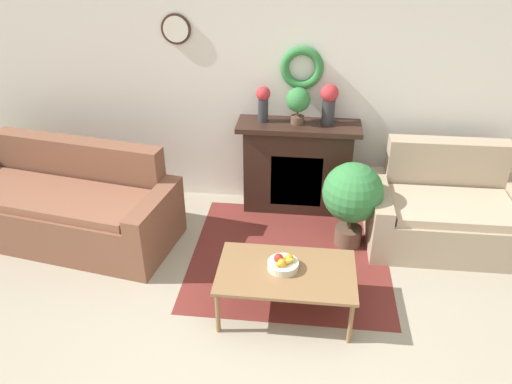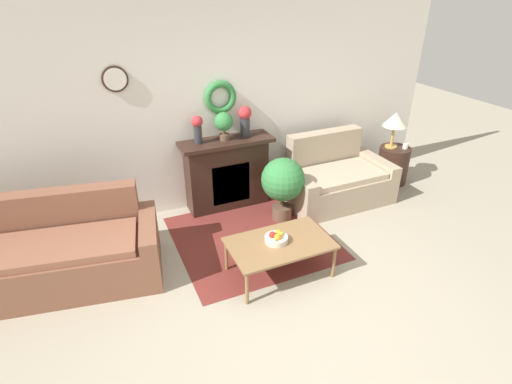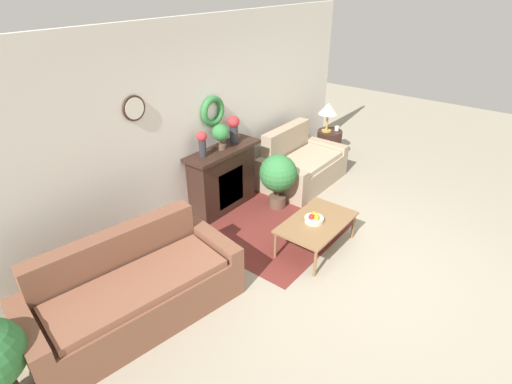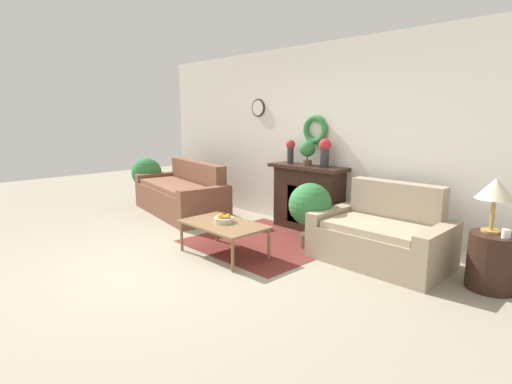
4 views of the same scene
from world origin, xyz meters
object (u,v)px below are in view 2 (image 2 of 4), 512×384
Objects in this scene: vase_on_mantel_right at (245,119)px; potted_plant_floor_by_loveseat at (283,182)px; fireplace at (227,173)px; potted_plant_on_mantel at (224,123)px; loveseat_right at (334,179)px; coffee_table at (280,245)px; couch_left at (53,255)px; side_table_by_loveseat at (393,165)px; vase_on_mantel_left at (197,127)px; table_lamp at (395,120)px; mug at (406,146)px; fruit_bowl at (276,238)px.

vase_on_mantel_right reaches higher than potted_plant_floor_by_loveseat.
vase_on_mantel_right is 0.47× the size of potted_plant_floor_by_loveseat.
potted_plant_on_mantel is (-0.02, -0.01, 0.70)m from fireplace.
potted_plant_on_mantel is at bearing 163.68° from loveseat_right.
couch_left is at bearing 158.83° from coffee_table.
vase_on_mantel_left reaches higher than side_table_by_loveseat.
vase_on_mantel_left is 0.64m from vase_on_mantel_right.
coffee_table is (-1.46, -1.17, 0.06)m from loveseat_right.
loveseat_right is 2.76× the size of table_lamp.
vase_on_mantel_left reaches higher than potted_plant_floor_by_loveseat.
side_table_by_loveseat is (2.59, 1.26, -0.09)m from coffee_table.
side_table_by_loveseat is at bearing 15.01° from couch_left.
loveseat_right is at bearing -172.71° from table_lamp.
side_table_by_loveseat is 6.57× the size of mug.
loveseat_right is 4.08× the size of potted_plant_on_mantel.
side_table_by_loveseat is 0.66× the size of potted_plant_floor_by_loveseat.
loveseat_right is at bearing 37.61° from fruit_bowl.
fireplace is 2.60m from side_table_by_loveseat.
table_lamp is (4.69, 0.47, 0.66)m from couch_left.
fireplace is 0.55× the size of couch_left.
fireplace reaches higher than loveseat_right.
fireplace is 14.32× the size of mug.
coffee_table is at bearing -11.29° from couch_left.
fruit_bowl is at bearing -153.39° from table_lamp.
vase_on_mantel_right is at bearing 169.87° from mug.
side_table_by_loveseat is 1.55× the size of potted_plant_on_mantel.
fireplace is 1.52m from loveseat_right.
couch_left is 2.09× the size of coffee_table.
fruit_bowl is at bearing -78.72° from vase_on_mantel_left.
side_table_by_loveseat is 2.50m from vase_on_mantel_right.
mug is at bearing 23.71° from coffee_table.
vase_on_mantel_left reaches higher than fireplace.
fireplace is 3.44× the size of vase_on_mantel_left.
loveseat_right reaches higher than fruit_bowl.
side_table_by_loveseat is 2.77m from potted_plant_on_mantel.
table_lamp is 2.06m from potted_plant_floor_by_loveseat.
fruit_bowl is (-1.48, -1.14, 0.14)m from loveseat_right.
couch_left is 6.15× the size of potted_plant_on_mantel.
vase_on_mantel_right reaches higher than loveseat_right.
fireplace reaches higher than couch_left.
coffee_table is (-0.01, -1.60, -0.12)m from fireplace.
fruit_bowl is at bearing -91.58° from fireplace.
potted_plant_on_mantel is at bearing 132.14° from potted_plant_floor_by_loveseat.
vase_on_mantel_right reaches higher than fruit_bowl.
couch_left is 2.64× the size of potted_plant_floor_by_loveseat.
mug is at bearing 13.96° from couch_left.
mug is at bearing 5.15° from potted_plant_floor_by_loveseat.
side_table_by_loveseat is (1.13, 0.09, -0.02)m from loveseat_right.
loveseat_right reaches higher than mug.
vase_on_mantel_left is (-2.87, 0.30, 0.20)m from table_lamp.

